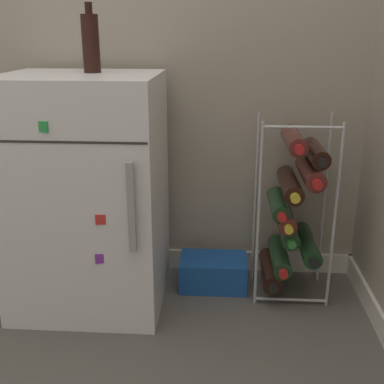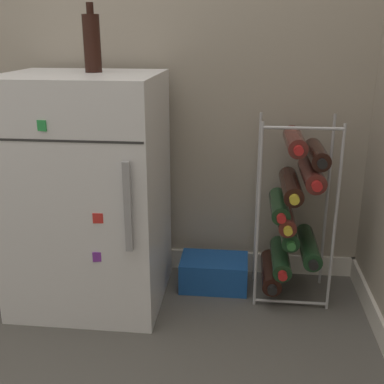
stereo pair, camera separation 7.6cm
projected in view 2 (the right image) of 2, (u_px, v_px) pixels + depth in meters
The scene contains 5 objects.
ground_plane at pixel (137, 333), 1.78m from camera, with size 14.00×14.00×0.00m, color #56544F.
mini_fridge at pixel (88, 193), 1.89m from camera, with size 0.58×0.52×0.92m.
wine_rack at pixel (293, 211), 1.93m from camera, with size 0.30×0.33×0.75m.
soda_box at pixel (214, 272), 2.09m from camera, with size 0.29×0.19×0.13m.
fridge_top_bottle at pixel (92, 43), 1.76m from camera, with size 0.06×0.06×0.24m.
Camera 2 is at (0.37, -1.49, 1.07)m, focal length 45.00 mm.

